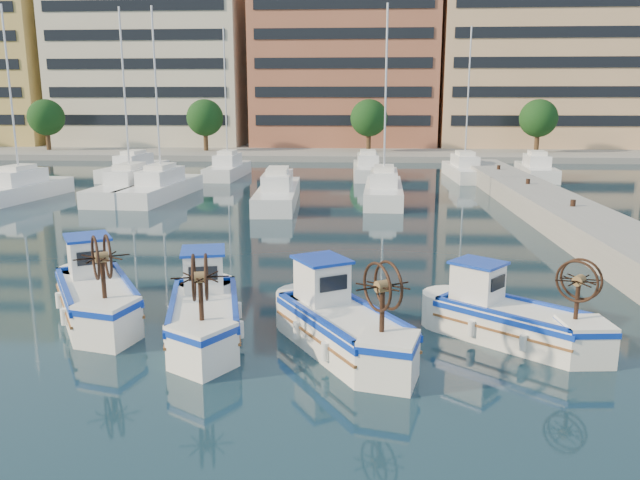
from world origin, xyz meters
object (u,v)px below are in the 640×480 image
Objects in this scene: fishing_boat_a at (96,292)px; fishing_boat_c at (341,321)px; fishing_boat_b at (204,309)px; fishing_boat_d at (508,315)px.

fishing_boat_a is 7.19m from fishing_boat_c.
fishing_boat_b is 1.12× the size of fishing_boat_d.
fishing_boat_b reaches higher than fishing_boat_d.
fishing_boat_a reaches higher than fishing_boat_b.
fishing_boat_d is (11.16, -1.04, -0.08)m from fishing_boat_a.
fishing_boat_b is at bearing 137.86° from fishing_boat_c.
fishing_boat_c is at bearing -23.80° from fishing_boat_b.
fishing_boat_c is (6.94, -1.89, -0.02)m from fishing_boat_a.
fishing_boat_a is at bearing 124.30° from fishing_boat_d.
fishing_boat_d is at bearing -11.63° from fishing_boat_b.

